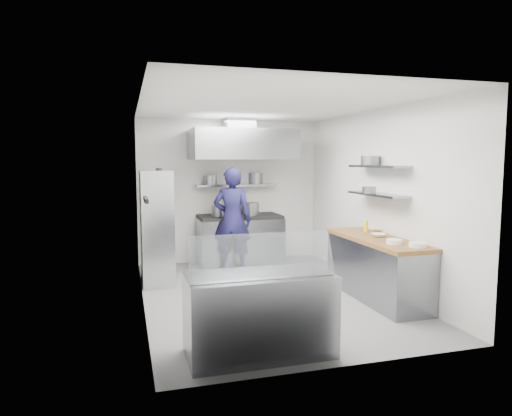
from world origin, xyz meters
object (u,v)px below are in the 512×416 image
object	(u,v)px
chef	(232,220)
wire_rack	(157,227)
gas_range	(240,241)
display_case	(259,315)

from	to	relation	value
chef	wire_rack	world-z (taller)	chef
chef	wire_rack	distance (m)	1.41
gas_range	chef	world-z (taller)	chef
display_case	wire_rack	bearing A→B (deg)	104.50
chef	display_case	size ratio (longest dim) A/B	1.26
gas_range	display_case	world-z (taller)	gas_range
chef	display_case	xyz separation A→B (m)	(-0.54, -3.54, -0.52)
chef	gas_range	bearing A→B (deg)	-93.81
gas_range	wire_rack	xyz separation A→B (m)	(-1.63, -0.93, 0.48)
display_case	gas_range	bearing A→B (deg)	78.83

